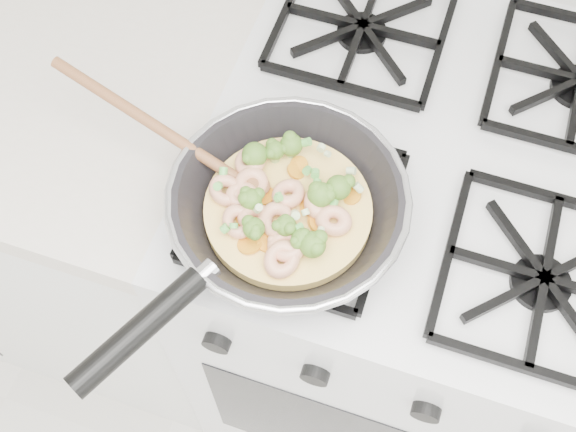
% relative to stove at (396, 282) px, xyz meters
% --- Properties ---
extents(stove, '(0.60, 0.60, 0.92)m').
position_rel_stove_xyz_m(stove, '(0.00, 0.00, 0.00)').
color(stove, silver).
rests_on(stove, ground).
extents(counter_left, '(1.00, 0.60, 0.90)m').
position_rel_stove_xyz_m(counter_left, '(-0.80, 0.00, -0.01)').
color(counter_left, white).
rests_on(counter_left, ground).
extents(skillet, '(0.45, 0.42, 0.10)m').
position_rel_stove_xyz_m(skillet, '(-0.16, -0.18, 0.50)').
color(skillet, black).
rests_on(skillet, stove).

